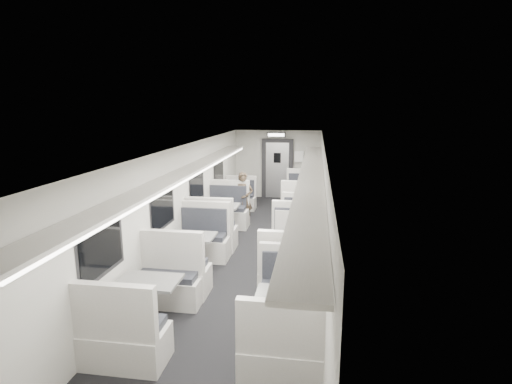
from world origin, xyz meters
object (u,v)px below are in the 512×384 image
(booth_right_a, at_px, (303,202))
(booth_left_c, at_px, (191,254))
(booth_right_d, at_px, (286,317))
(passenger, at_px, (243,199))
(booth_left_a, at_px, (236,204))
(vestibule_door, at_px, (277,169))
(booth_right_b, at_px, (299,230))
(booth_left_d, at_px, (150,304))
(booth_right_c, at_px, (295,255))
(exit_sign, at_px, (276,135))
(booth_left_b, at_px, (219,221))

(booth_right_a, bearing_deg, booth_left_c, -113.32)
(booth_right_a, distance_m, booth_right_d, 6.65)
(passenger, bearing_deg, booth_left_a, 107.10)
(vestibule_door, bearing_deg, booth_right_b, -78.14)
(booth_left_a, distance_m, booth_left_d, 6.33)
(booth_right_c, xyz_separation_m, vestibule_door, (-1.00, 6.61, 0.63))
(booth_left_a, distance_m, passenger, 1.13)
(booth_right_b, relative_size, exit_sign, 3.18)
(booth_right_a, height_order, vestibule_door, vestibule_door)
(booth_left_a, height_order, vestibule_door, vestibule_door)
(booth_right_b, height_order, passenger, passenger)
(booth_left_a, bearing_deg, booth_right_d, -72.55)
(booth_right_b, distance_m, passenger, 2.09)
(booth_left_d, height_order, booth_right_b, booth_left_d)
(booth_left_a, bearing_deg, booth_left_b, -90.00)
(booth_left_a, distance_m, booth_right_c, 4.59)
(booth_left_c, xyz_separation_m, booth_right_b, (2.00, 2.07, -0.05))
(booth_right_c, bearing_deg, vestibule_door, 98.60)
(booth_right_c, bearing_deg, booth_right_a, 90.00)
(booth_left_c, relative_size, exit_sign, 3.66)
(booth_left_a, relative_size, booth_right_a, 0.84)
(booth_left_a, height_order, exit_sign, exit_sign)
(booth_left_d, bearing_deg, booth_left_c, 90.00)
(booth_left_b, relative_size, vestibule_door, 1.12)
(booth_left_b, height_order, booth_right_c, booth_left_b)
(booth_right_d, distance_m, passenger, 5.63)
(booth_left_a, distance_m, booth_right_b, 3.03)
(exit_sign, bearing_deg, booth_left_d, -96.85)
(booth_left_b, distance_m, vestibule_door, 4.67)
(booth_left_a, xyz_separation_m, passenger, (0.41, -0.98, 0.39))
(booth_left_b, xyz_separation_m, booth_left_c, (0.00, -2.31, -0.01))
(booth_left_b, bearing_deg, vestibule_door, 77.53)
(booth_left_d, distance_m, exit_sign, 8.60)
(exit_sign, bearing_deg, booth_right_c, -80.73)
(booth_left_a, xyz_separation_m, vestibule_door, (1.00, 2.48, 0.69))
(booth_left_d, relative_size, passenger, 1.49)
(booth_left_a, height_order, booth_left_d, booth_left_d)
(booth_left_a, bearing_deg, booth_left_d, -90.00)
(booth_left_d, height_order, vestibule_door, vestibule_door)
(passenger, bearing_deg, booth_right_a, 33.06)
(booth_left_d, distance_m, booth_right_d, 2.00)
(booth_right_a, xyz_separation_m, vestibule_door, (-1.00, 2.19, 0.62))
(exit_sign, bearing_deg, passenger, -101.22)
(booth_left_b, relative_size, booth_right_b, 1.19)
(booth_right_b, height_order, vestibule_door, vestibule_door)
(vestibule_door, bearing_deg, booth_left_d, -96.47)
(exit_sign, bearing_deg, booth_right_d, -83.18)
(booth_right_b, bearing_deg, booth_right_d, -90.00)
(booth_right_b, xyz_separation_m, passenger, (-1.59, 1.30, 0.39))
(booth_right_a, height_order, booth_right_c, booth_right_a)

